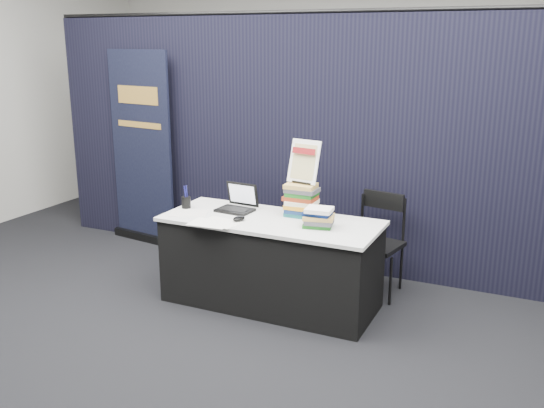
% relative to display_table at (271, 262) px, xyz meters
% --- Properties ---
extents(floor, '(8.00, 8.00, 0.00)m').
position_rel_display_table_xyz_m(floor, '(0.00, -0.55, -0.38)').
color(floor, black).
rests_on(floor, ground).
extents(wall_back, '(8.00, 0.02, 3.50)m').
position_rel_display_table_xyz_m(wall_back, '(0.00, 3.45, 1.37)').
color(wall_back, '#B0AEA6').
rests_on(wall_back, floor).
extents(drape_partition, '(6.00, 0.08, 2.40)m').
position_rel_display_table_xyz_m(drape_partition, '(0.00, 1.05, 0.82)').
color(drape_partition, black).
rests_on(drape_partition, floor).
extents(display_table, '(1.80, 0.75, 0.75)m').
position_rel_display_table_xyz_m(display_table, '(0.00, 0.00, 0.00)').
color(display_table, black).
rests_on(display_table, floor).
extents(laptop, '(0.32, 0.26, 0.23)m').
position_rel_display_table_xyz_m(laptop, '(-0.38, 0.12, 0.43)').
color(laptop, black).
rests_on(laptop, display_table).
extents(mouse, '(0.10, 0.14, 0.04)m').
position_rel_display_table_xyz_m(mouse, '(-0.21, -0.16, 0.39)').
color(mouse, black).
rests_on(mouse, display_table).
extents(brochure_left, '(0.37, 0.32, 0.00)m').
position_rel_display_table_xyz_m(brochure_left, '(-0.70, -0.14, 0.38)').
color(brochure_left, silver).
rests_on(brochure_left, display_table).
extents(brochure_mid, '(0.34, 0.25, 0.00)m').
position_rel_display_table_xyz_m(brochure_mid, '(-0.39, -0.31, 0.38)').
color(brochure_mid, white).
rests_on(brochure_mid, display_table).
extents(brochure_right, '(0.35, 0.27, 0.00)m').
position_rel_display_table_xyz_m(brochure_right, '(-0.33, -0.26, 0.38)').
color(brochure_right, white).
rests_on(brochure_right, display_table).
extents(pen_cup, '(0.10, 0.10, 0.10)m').
position_rel_display_table_xyz_m(pen_cup, '(-0.81, -0.01, 0.42)').
color(pen_cup, black).
rests_on(pen_cup, display_table).
extents(book_stack_tall, '(0.25, 0.20, 0.28)m').
position_rel_display_table_xyz_m(book_stack_tall, '(0.20, 0.20, 0.51)').
color(book_stack_tall, '#1D6C6E').
rests_on(book_stack_tall, display_table).
extents(book_stack_short, '(0.25, 0.20, 0.16)m').
position_rel_display_table_xyz_m(book_stack_short, '(0.43, -0.04, 0.45)').
color(book_stack_short, '#1B661D').
rests_on(book_stack_short, display_table).
extents(info_sign, '(0.28, 0.16, 0.37)m').
position_rel_display_table_xyz_m(info_sign, '(0.20, 0.23, 0.83)').
color(info_sign, black).
rests_on(info_sign, book_stack_tall).
extents(pullup_banner, '(0.89, 0.22, 2.08)m').
position_rel_display_table_xyz_m(pullup_banner, '(-1.98, 0.93, 0.54)').
color(pullup_banner, black).
rests_on(pullup_banner, floor).
extents(stacking_chair, '(0.47, 0.47, 0.88)m').
position_rel_display_table_xyz_m(stacking_chair, '(0.74, 0.63, 0.11)').
color(stacking_chair, black).
rests_on(stacking_chair, floor).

